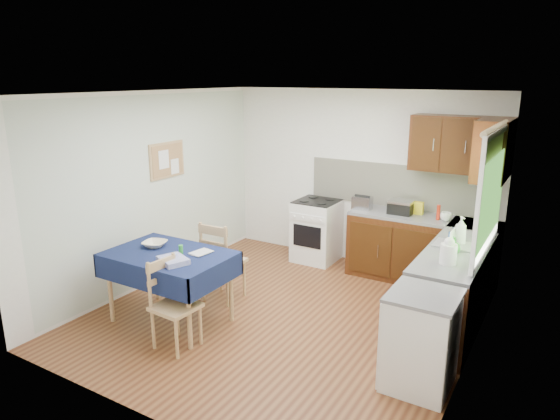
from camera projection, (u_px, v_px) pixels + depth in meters
The scene contains 33 objects.
floor at pixel (284, 315), 5.76m from camera, with size 4.20×4.20×0.00m, color #552B16.
ceiling at pixel (285, 93), 5.11m from camera, with size 4.00×4.20×0.02m, color silver.
wall_back at pixel (358, 178), 7.17m from camera, with size 4.00×0.02×2.50m, color white.
wall_front at pixel (142, 275), 3.69m from camera, with size 4.00×0.02×2.50m, color white.
wall_left at pixel (151, 190), 6.42m from camera, with size 0.02×4.20×2.50m, color silver.
wall_right at pixel (478, 241), 4.44m from camera, with size 0.02×4.20×2.50m, color white.
base_cabinets at pixel (434, 268), 6.02m from camera, with size 1.90×2.30×0.86m.
worktop_back at pixel (423, 218), 6.50m from camera, with size 1.90×0.60×0.04m, color slate.
worktop_right at pixel (456, 253), 5.23m from camera, with size 0.60×1.70×0.04m, color slate.
worktop_corner at pixel (476, 225), 6.18m from camera, with size 0.60×0.60×0.04m, color slate.
splashback at pixel (402, 187), 6.85m from camera, with size 2.70×0.02×0.60m, color beige.
upper_cabinets at pixel (469, 146), 6.02m from camera, with size 1.20×0.85×0.70m.
stove at pixel (317, 230), 7.38m from camera, with size 0.60×0.61×0.92m.
window at pixel (492, 183), 4.93m from camera, with size 0.04×1.48×1.26m.
fridge at pixel (421, 341), 4.35m from camera, with size 0.58×0.60×0.89m.
corkboard at pixel (167, 160), 6.56m from camera, with size 0.04×0.62×0.47m.
dining_table at pixel (169, 262), 5.45m from camera, with size 1.34×0.90×0.81m.
chair_far at pixel (221, 259), 6.03m from camera, with size 0.46×0.46×1.00m.
chair_near at pixel (172, 301), 5.00m from camera, with size 0.44×0.44×0.93m.
toaster at pixel (362, 203), 6.83m from camera, with size 0.26×0.16×0.20m.
sandwich_press at pixel (401, 207), 6.62m from camera, with size 0.31×0.27×0.18m.
sauce_bottle at pixel (438, 212), 6.32m from camera, with size 0.04×0.04×0.19m, color red.
yellow_packet at pixel (418, 208), 6.59m from camera, with size 0.12×0.08×0.16m, color yellow.
dish_rack at pixel (454, 244), 5.36m from camera, with size 0.42×0.32×0.20m.
kettle at pixel (449, 252), 4.84m from camera, with size 0.16×0.16×0.27m.
cup at pixel (446, 217), 6.30m from camera, with size 0.14×0.14×0.11m, color white.
soap_bottle_a at pixel (461, 231), 5.36m from camera, with size 0.12×0.12×0.32m, color white.
soap_bottle_b at pixel (454, 235), 5.45m from camera, with size 0.08×0.08×0.18m, color #1E58B2.
soap_bottle_c at pixel (454, 246), 5.12m from camera, with size 0.14×0.14×0.18m, color #227D22.
plate_bowl at pixel (155, 244), 5.61m from camera, with size 0.26×0.26×0.06m, color beige.
book at pixel (196, 251), 5.46m from camera, with size 0.17×0.23×0.02m, color white.
spice_jar at pixel (181, 249), 5.39m from camera, with size 0.05×0.05×0.10m, color green.
tea_towel at pixel (173, 260), 5.13m from camera, with size 0.31×0.24×0.06m, color #293398.
Camera 1 is at (2.64, -4.53, 2.68)m, focal length 32.00 mm.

